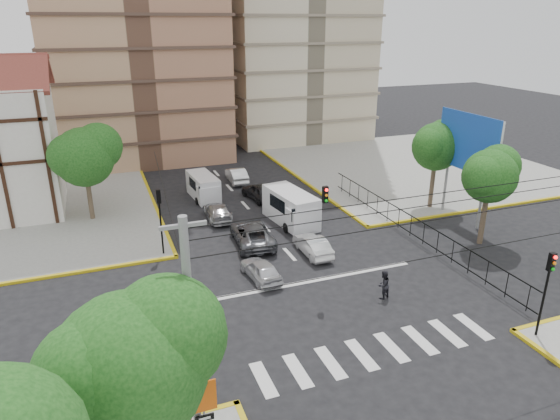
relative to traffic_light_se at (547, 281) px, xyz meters
name	(u,v)px	position (x,y,z in m)	size (l,w,h in m)	color
ground	(322,290)	(-7.80, 7.80, -3.11)	(160.00, 160.00, 0.00)	black
sidewalk_ne	(413,166)	(12.20, 27.80, -3.04)	(26.00, 26.00, 0.15)	gray
crosswalk_stripes	(377,351)	(-7.80, 1.80, -3.11)	(12.00, 2.40, 0.01)	silver
stop_line	(313,281)	(-7.80, 9.00, -3.11)	(13.00, 0.40, 0.01)	silver
park_fence	(410,238)	(1.20, 12.30, -3.11)	(0.10, 22.50, 1.66)	black
billboard	(469,144)	(6.65, 13.80, 2.89)	(0.36, 6.20, 8.10)	slate
tree_sw_near	(132,362)	(-18.70, -2.19, 2.16)	(5.63, 4.60, 7.57)	#473828
tree_park_a	(491,174)	(5.28, 9.81, 1.90)	(4.41, 3.60, 6.83)	#473828
tree_park_c	(437,144)	(6.29, 16.81, 2.22)	(4.65, 3.80, 7.25)	#473828
tree_tudor	(85,154)	(-19.70, 23.81, 2.11)	(5.39, 4.40, 7.43)	#473828
traffic_light_se	(547,281)	(0.00, 0.00, 0.00)	(0.28, 0.22, 4.40)	black
traffic_light_nw	(160,211)	(-15.60, 15.60, 0.00)	(0.28, 0.22, 4.40)	black
traffic_light_hanging	(343,205)	(-7.80, 5.76, 2.79)	(18.00, 9.12, 0.92)	black
utility_pole_sw	(192,343)	(-16.80, -1.20, 1.65)	(1.40, 0.28, 9.00)	slate
district_sign	(204,404)	(-16.60, -1.44, -0.66)	(0.90, 0.12, 3.20)	slate
van_right_lane	(292,209)	(-5.67, 17.66, -1.92)	(2.84, 5.70, 2.46)	silver
van_left_lane	(204,188)	(-10.64, 25.60, -2.11)	(2.15, 4.71, 2.06)	silver
car_silver_front_left	(261,269)	(-10.62, 10.34, -2.50)	(1.45, 3.61, 1.23)	silver
car_white_front_right	(313,245)	(-6.37, 12.29, -2.48)	(1.35, 3.86, 1.27)	white
car_grey_mid_left	(252,234)	(-9.58, 15.30, -2.38)	(2.44, 5.30, 1.47)	#56575D
car_silver_rear_left	(218,212)	(-10.69, 20.60, -2.49)	(1.75, 4.29, 1.25)	#AAABAF
car_darkgrey_mid_right	(260,192)	(-6.22, 23.64, -2.37)	(1.76, 4.36, 1.49)	black
car_white_rear_right	(237,175)	(-6.68, 29.24, -2.42)	(1.47, 4.23, 1.39)	white
pedestrian_sw_corner	(188,408)	(-16.91, 0.26, -2.19)	(0.56, 0.37, 1.54)	maroon
pedestrian_crosswalk	(383,285)	(-5.01, 5.85, -2.28)	(0.81, 0.63, 1.66)	black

